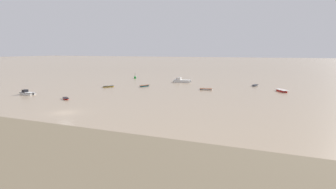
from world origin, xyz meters
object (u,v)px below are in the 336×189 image
at_px(rowboat_moored_0, 255,86).
at_px(channel_buoy, 135,77).
at_px(rowboat_moored_1, 282,91).
at_px(rowboat_moored_5, 206,89).
at_px(rowboat_moored_3, 66,99).
at_px(motorboat_moored_1, 180,81).
at_px(motorboat_moored_3, 26,93).
at_px(rowboat_moored_4, 108,87).
at_px(rowboat_moored_2, 145,86).

height_order(rowboat_moored_0, channel_buoy, channel_buoy).
height_order(rowboat_moored_1, rowboat_moored_5, rowboat_moored_1).
relative_size(rowboat_moored_1, rowboat_moored_3, 1.63).
bearing_deg(channel_buoy, rowboat_moored_3, -79.31).
distance_m(motorboat_moored_1, motorboat_moored_3, 47.46).
bearing_deg(rowboat_moored_5, rowboat_moored_4, -176.38).
height_order(rowboat_moored_0, motorboat_moored_3, motorboat_moored_3).
height_order(motorboat_moored_3, rowboat_moored_4, motorboat_moored_3).
distance_m(motorboat_moored_3, rowboat_moored_5, 46.20).
bearing_deg(rowboat_moored_1, rowboat_moored_3, 92.18).
bearing_deg(motorboat_moored_3, channel_buoy, -92.67).
height_order(rowboat_moored_2, rowboat_moored_4, rowboat_moored_2).
xyz_separation_m(rowboat_moored_3, rowboat_moored_4, (-3.17, 20.91, 0.02)).
bearing_deg(motorboat_moored_1, rowboat_moored_1, 154.67).
bearing_deg(rowboat_moored_4, channel_buoy, 49.38).
bearing_deg(rowboat_moored_0, rowboat_moored_5, -25.76).
height_order(rowboat_moored_5, channel_buoy, channel_buoy).
height_order(rowboat_moored_1, rowboat_moored_3, rowboat_moored_1).
bearing_deg(rowboat_moored_2, rowboat_moored_4, 143.27).
bearing_deg(rowboat_moored_1, rowboat_moored_4, 69.16).
bearing_deg(motorboat_moored_3, rowboat_moored_4, -115.33).
xyz_separation_m(rowboat_moored_1, motorboat_moored_1, (-32.50, 10.30, 0.17)).
distance_m(rowboat_moored_3, motorboat_moored_3, 14.08).
bearing_deg(rowboat_moored_2, motorboat_moored_1, 1.13).
relative_size(motorboat_moored_1, channel_buoy, 2.94).
relative_size(rowboat_moored_1, rowboat_moored_2, 1.27).
bearing_deg(rowboat_moored_2, rowboat_moored_1, -61.15).
bearing_deg(rowboat_moored_5, rowboat_moored_1, 6.13).
height_order(rowboat_moored_1, motorboat_moored_1, motorboat_moored_1).
bearing_deg(channel_buoy, motorboat_moored_3, -96.50).
relative_size(motorboat_moored_1, motorboat_moored_3, 1.43).
bearing_deg(rowboat_moored_5, rowboat_moored_2, 172.43).
xyz_separation_m(rowboat_moored_3, motorboat_moored_3, (-14.00, 1.51, 0.14)).
bearing_deg(rowboat_moored_2, rowboat_moored_5, -68.14).
bearing_deg(motorboat_moored_1, rowboat_moored_0, 169.88).
bearing_deg(channel_buoy, rowboat_moored_2, -54.07).
bearing_deg(rowboat_moored_3, channel_buoy, -42.74).
bearing_deg(channel_buoy, rowboat_moored_1, -16.43).
relative_size(motorboat_moored_1, rowboat_moored_4, 1.95).
bearing_deg(rowboat_moored_0, rowboat_moored_1, 53.44).
bearing_deg(motorboat_moored_1, rowboat_moored_3, 66.68).
relative_size(rowboat_moored_3, motorboat_moored_3, 0.62).
height_order(rowboat_moored_1, rowboat_moored_2, rowboat_moored_1).
distance_m(rowboat_moored_3, rowboat_moored_5, 36.33).
bearing_deg(rowboat_moored_3, motorboat_moored_1, -69.00).
bearing_deg(rowboat_moored_3, rowboat_moored_1, -108.13).
distance_m(rowboat_moored_1, motorboat_moored_3, 65.21).
bearing_deg(rowboat_moored_3, rowboat_moored_4, -44.80).
xyz_separation_m(rowboat_moored_1, rowboat_moored_3, (-44.06, -31.20, -0.08)).
relative_size(rowboat_moored_1, motorboat_moored_3, 1.02).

